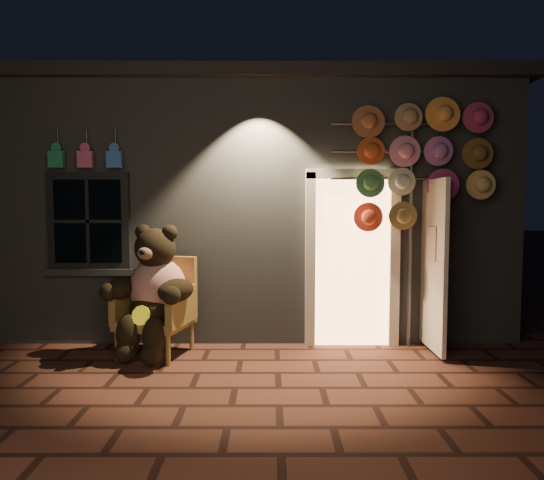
{
  "coord_description": "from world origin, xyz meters",
  "views": [
    {
      "loc": [
        0.35,
        -4.52,
        1.74
      ],
      "look_at": [
        0.36,
        1.0,
        1.35
      ],
      "focal_mm": 32.0,
      "sensor_mm": 36.0,
      "label": 1
    }
  ],
  "objects": [
    {
      "name": "ground",
      "position": [
        0.0,
        0.0,
        0.0
      ],
      "size": [
        60.0,
        60.0,
        0.0
      ],
      "primitive_type": "plane",
      "color": "#582C21",
      "rests_on": "ground"
    },
    {
      "name": "shop_building",
      "position": [
        0.0,
        3.99,
        1.74
      ],
      "size": [
        7.3,
        5.95,
        3.51
      ],
      "color": "slate",
      "rests_on": "ground"
    },
    {
      "name": "wicker_armchair",
      "position": [
        -0.97,
        1.11,
        0.57
      ],
      "size": [
        0.93,
        0.88,
        1.13
      ],
      "rotation": [
        0.0,
        0.0,
        -0.28
      ],
      "color": "olive",
      "rests_on": "ground"
    },
    {
      "name": "teddy_bear",
      "position": [
        -1.0,
        0.97,
        0.77
      ],
      "size": [
        1.05,
        0.95,
        1.51
      ],
      "rotation": [
        0.0,
        0.0,
        -0.28
      ],
      "color": "#A91C12",
      "rests_on": "ground"
    },
    {
      "name": "hat_rack",
      "position": [
        2.08,
        1.28,
        2.27
      ],
      "size": [
        1.92,
        0.22,
        2.96
      ],
      "color": "#59595E",
      "rests_on": "ground"
    }
  ]
}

